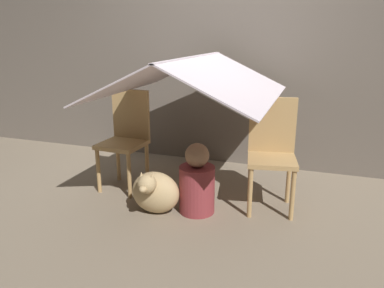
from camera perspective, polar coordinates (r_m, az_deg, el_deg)
ground_plane at (r=3.20m, az=-0.56°, el=-8.88°), size 8.80×8.80×0.00m
wall_back at (r=3.98m, az=5.08°, el=14.72°), size 7.00×0.05×2.50m
chair_left at (r=3.43m, az=-10.03°, el=1.25°), size 0.39×0.39×0.89m
chair_right at (r=3.03m, az=12.06°, el=-0.87°), size 0.43×0.43×0.89m
sheet_canopy at (r=2.99m, az=-0.00°, el=10.26°), size 1.32×1.49×0.32m
person_front at (r=2.95m, az=0.77°, el=-6.00°), size 0.28×0.28×0.57m
dog at (r=2.97m, az=-5.69°, el=-7.21°), size 0.39×0.37×0.39m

